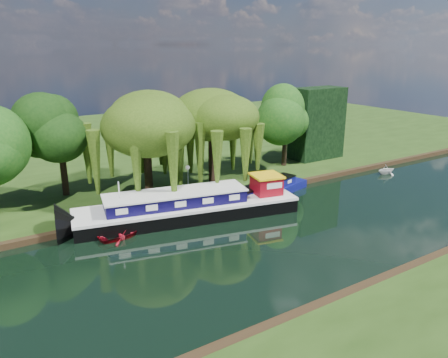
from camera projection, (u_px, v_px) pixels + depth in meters
ground at (254, 243)px, 29.87m from camera, size 120.00×120.00×0.00m
far_bank at (101, 146)px, 57.23m from camera, size 120.00×52.00×0.45m
dutch_barge at (190, 206)px, 34.09m from camera, size 17.81×7.45×3.67m
narrowboat at (264, 193)px, 38.31m from camera, size 10.99×4.50×1.59m
red_dinghy at (122, 236)px, 30.90m from camera, size 3.77×2.99×0.70m
white_cruiser at (386, 174)px, 45.88m from camera, size 2.36×2.11×1.12m
willow_left at (146, 125)px, 36.38m from camera, size 7.02×7.02×8.41m
willow_right at (212, 124)px, 38.72m from camera, size 6.54×6.54×7.96m
tree_far_mid at (59, 131)px, 36.52m from camera, size 4.96×4.96×8.12m
tree_far_right at (286, 118)px, 45.98m from camera, size 4.58×4.58×7.49m
conifer_hedge at (317, 123)px, 49.59m from camera, size 6.00×3.00×8.00m
lamppost at (188, 172)px, 37.88m from camera, size 0.36×0.36×2.56m
mooring_posts at (189, 197)px, 36.11m from camera, size 19.16×0.16×1.00m
reeds_near at (416, 254)px, 27.12m from camera, size 33.70×1.50×1.10m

